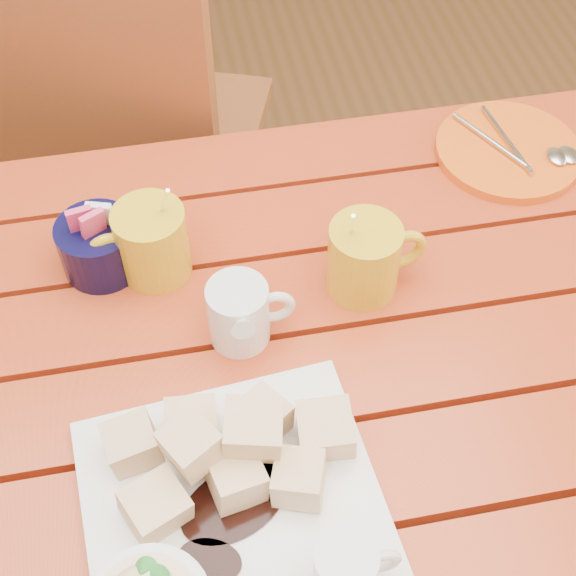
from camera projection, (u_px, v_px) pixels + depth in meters
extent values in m
cube|color=#9A2913|center=(264.00, 497.00, 0.77)|extent=(1.20, 0.11, 0.03)
cube|color=#9A2913|center=(245.00, 395.00, 0.84)|extent=(1.20, 0.11, 0.03)
cube|color=#9A2913|center=(230.00, 310.00, 0.91)|extent=(1.20, 0.11, 0.03)
cube|color=#9A2913|center=(217.00, 236.00, 0.98)|extent=(1.20, 0.11, 0.03)
cube|color=#9A2913|center=(205.00, 173.00, 1.05)|extent=(1.20, 0.11, 0.03)
cube|color=#9A2913|center=(207.00, 193.00, 1.10)|extent=(1.12, 0.04, 0.08)
cylinder|color=#9A2913|center=(532.00, 286.00, 1.41)|extent=(0.06, 0.06, 0.72)
cube|color=white|center=(236.00, 517.00, 0.73)|extent=(0.29, 0.29, 0.02)
cube|color=#D28640|center=(236.00, 477.00, 0.73)|extent=(0.06, 0.06, 0.04)
cube|color=#D28640|center=(253.00, 429.00, 0.72)|extent=(0.06, 0.06, 0.04)
cube|color=#D28640|center=(192.00, 444.00, 0.72)|extent=(0.07, 0.07, 0.04)
cube|color=#D28640|center=(191.00, 426.00, 0.76)|extent=(0.05, 0.05, 0.04)
cube|color=#D28640|center=(325.00, 429.00, 0.76)|extent=(0.05, 0.05, 0.04)
cube|color=#D28640|center=(260.00, 419.00, 0.77)|extent=(0.07, 0.07, 0.04)
cube|color=#D28640|center=(299.00, 479.00, 0.73)|extent=(0.06, 0.06, 0.04)
cube|color=#D28640|center=(132.00, 443.00, 0.75)|extent=(0.06, 0.06, 0.04)
cube|color=#D28640|center=(155.00, 506.00, 0.71)|extent=(0.06, 0.06, 0.04)
cone|color=#2E8D33|center=(143.00, 571.00, 0.62)|extent=(0.03, 0.03, 0.02)
cylinder|color=white|center=(345.00, 569.00, 0.67)|extent=(0.05, 0.05, 0.06)
cylinder|color=black|center=(347.00, 559.00, 0.65)|extent=(0.04, 0.04, 0.01)
torus|color=white|center=(381.00, 562.00, 0.67)|extent=(0.04, 0.01, 0.04)
cylinder|color=gold|center=(152.00, 242.00, 0.89)|extent=(0.08, 0.08, 0.09)
cylinder|color=black|center=(148.00, 219.00, 0.86)|extent=(0.07, 0.07, 0.01)
torus|color=gold|center=(111.00, 252.00, 0.88)|extent=(0.06, 0.02, 0.06)
cylinder|color=silver|center=(160.00, 215.00, 0.87)|extent=(0.03, 0.05, 0.12)
cylinder|color=gold|center=(364.00, 259.00, 0.88)|extent=(0.08, 0.08, 0.09)
cylinder|color=black|center=(366.00, 236.00, 0.85)|extent=(0.07, 0.07, 0.01)
torus|color=gold|center=(403.00, 250.00, 0.89)|extent=(0.06, 0.02, 0.06)
cylinder|color=silver|center=(352.00, 235.00, 0.86)|extent=(0.02, 0.05, 0.12)
cylinder|color=white|center=(238.00, 313.00, 0.84)|extent=(0.07, 0.07, 0.08)
cylinder|color=white|center=(237.00, 293.00, 0.81)|extent=(0.05, 0.05, 0.01)
cone|color=white|center=(242.00, 323.00, 0.80)|extent=(0.02, 0.03, 0.03)
torus|color=white|center=(275.00, 307.00, 0.84)|extent=(0.05, 0.01, 0.05)
cylinder|color=black|center=(99.00, 247.00, 0.91)|extent=(0.09, 0.09, 0.07)
cube|color=#E83F70|center=(81.00, 222.00, 0.87)|extent=(0.03, 0.02, 0.04)
cube|color=white|center=(102.00, 216.00, 0.87)|extent=(0.03, 0.02, 0.04)
cube|color=#E83F70|center=(93.00, 226.00, 0.87)|extent=(0.03, 0.02, 0.04)
cylinder|color=orange|center=(508.00, 151.00, 1.04)|extent=(0.19, 0.19, 0.01)
cylinder|color=silver|center=(491.00, 141.00, 1.04)|extent=(0.07, 0.12, 0.01)
cylinder|color=silver|center=(507.00, 139.00, 1.04)|extent=(0.02, 0.14, 0.01)
ellipsoid|color=silver|center=(557.00, 156.00, 1.02)|extent=(0.03, 0.04, 0.01)
ellipsoid|color=silver|center=(568.00, 155.00, 1.03)|extent=(0.03, 0.04, 0.01)
cube|color=brown|center=(128.00, 149.00, 1.46)|extent=(0.59, 0.59, 0.03)
cylinder|color=brown|center=(257.00, 184.00, 1.76)|extent=(0.04, 0.04, 0.46)
cylinder|color=brown|center=(86.00, 164.00, 1.80)|extent=(0.04, 0.04, 0.46)
cylinder|color=brown|center=(219.00, 327.00, 1.52)|extent=(0.04, 0.04, 0.46)
cylinder|color=brown|center=(22.00, 301.00, 1.56)|extent=(0.04, 0.04, 0.46)
cube|color=brown|center=(59.00, 110.00, 1.14)|extent=(0.44, 0.19, 0.48)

